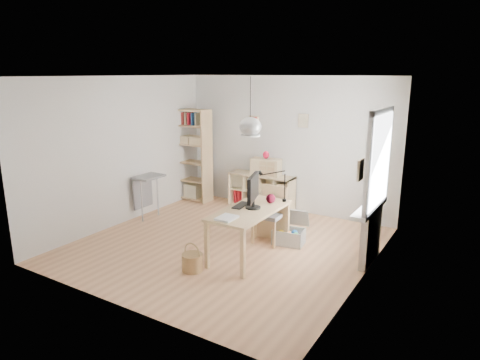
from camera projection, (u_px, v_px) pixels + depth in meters
The scene contains 20 objects.
ground at pixel (225, 245), 7.03m from camera, with size 4.50×4.50×0.00m, color tan.
room_shell at pixel (250, 126), 6.14m from camera, with size 4.50×4.50×4.50m.
window_unit at pixel (379, 161), 6.02m from camera, with size 0.07×1.16×1.46m.
radiator at pixel (371, 236), 6.32m from camera, with size 0.10×0.80×0.80m, color silver.
windowsill at pixel (370, 208), 6.24m from camera, with size 0.22×1.20×0.06m, color white.
desk at pixel (250, 215), 6.47m from camera, with size 0.70×1.50×0.75m.
cube_shelf at pixel (261, 194), 8.92m from camera, with size 1.40×0.38×0.72m.
tall_bookshelf at pixel (192, 151), 9.29m from camera, with size 0.80×0.38×2.00m.
side_table at pixel (147, 184), 8.19m from camera, with size 0.40×0.55×0.85m.
chair at pixel (270, 211), 7.08m from camera, with size 0.47×0.47×0.93m.
wicker_basket at pixel (192, 262), 6.09m from camera, with size 0.31×0.30×0.42m.
storage_chest at pixel (290, 233), 7.08m from camera, with size 0.57×0.62×0.53m.
monitor at pixel (253, 190), 6.43m from camera, with size 0.24×0.58×0.52m.
keyboard at pixel (241, 205), 6.61m from camera, with size 0.14×0.38×0.02m, color black.
task_lamp at pixel (271, 181), 6.81m from camera, with size 0.46×0.17×0.49m.
yarn_ball at pixel (271, 199), 6.73m from camera, with size 0.15×0.15×0.15m, color #470917.
paper_tray at pixel (227, 218), 6.02m from camera, with size 0.24×0.30×0.03m, color white.
drawer_chest at pixel (266, 167), 8.68m from camera, with size 0.60×0.27×0.34m, color beige.
red_vase at pixel (266, 155), 8.62m from camera, with size 0.13×0.13×0.16m, color maroon.
potted_plant at pixel (375, 191), 6.50m from camera, with size 0.27×0.23×0.30m, color #2B5720.
Camera 1 is at (3.64, -5.46, 2.76)m, focal length 32.00 mm.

